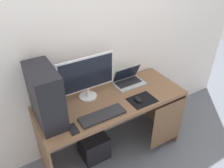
{
  "coord_description": "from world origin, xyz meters",
  "views": [
    {
      "loc": [
        -0.89,
        -1.49,
        2.06
      ],
      "look_at": [
        0.0,
        0.0,
        0.92
      ],
      "focal_mm": 35.74,
      "sensor_mm": 36.0,
      "label": 1
    }
  ],
  "objects": [
    {
      "name": "mousepad",
      "position": [
        0.24,
        -0.16,
        0.74
      ],
      "size": [
        0.26,
        0.2,
        0.0
      ],
      "primitive_type": "cube",
      "color": "black",
      "rests_on": "desk"
    },
    {
      "name": "laptop",
      "position": [
        0.3,
        0.16,
        0.78
      ],
      "size": [
        0.32,
        0.21,
        0.19
      ],
      "color": "#9EA3A8",
      "rests_on": "desk"
    },
    {
      "name": "subwoofer",
      "position": [
        -0.2,
        0.06,
        0.14
      ],
      "size": [
        0.29,
        0.29,
        0.29
      ],
      "primitive_type": "cube",
      "color": "black",
      "rests_on": "ground_plane"
    },
    {
      "name": "desk",
      "position": [
        0.02,
        -0.01,
        0.59
      ],
      "size": [
        1.48,
        0.58,
        0.74
      ],
      "color": "brown",
      "rests_on": "ground_plane"
    },
    {
      "name": "cell_phone",
      "position": [
        -0.49,
        -0.19,
        0.75
      ],
      "size": [
        0.07,
        0.13,
        0.01
      ],
      "primitive_type": "cube",
      "color": "black",
      "rests_on": "desk"
    },
    {
      "name": "wall_back",
      "position": [
        0.0,
        0.33,
        1.3
      ],
      "size": [
        4.0,
        0.05,
        2.6
      ],
      "color": "silver",
      "rests_on": "ground_plane"
    },
    {
      "name": "monitor",
      "position": [
        -0.18,
        0.15,
        0.98
      ],
      "size": [
        0.56,
        0.18,
        0.44
      ],
      "color": "silver",
      "rests_on": "desk"
    },
    {
      "name": "keyboard",
      "position": [
        -0.2,
        -0.17,
        0.75
      ],
      "size": [
        0.42,
        0.14,
        0.02
      ],
      "primitive_type": "cube",
      "color": "#232326",
      "rests_on": "desk"
    },
    {
      "name": "mouse_left",
      "position": [
        0.2,
        -0.15,
        0.76
      ],
      "size": [
        0.06,
        0.1,
        0.03
      ],
      "primitive_type": "ellipsoid",
      "color": "black",
      "rests_on": "mousepad"
    },
    {
      "name": "pc_tower",
      "position": [
        -0.61,
        0.03,
        0.99
      ],
      "size": [
        0.2,
        0.43,
        0.5
      ],
      "primitive_type": "cube",
      "color": "black",
      "rests_on": "desk"
    },
    {
      "name": "ground_plane",
      "position": [
        0.0,
        0.0,
        0.0
      ],
      "size": [
        8.0,
        8.0,
        0.0
      ],
      "primitive_type": "plane",
      "color": "slate"
    }
  ]
}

